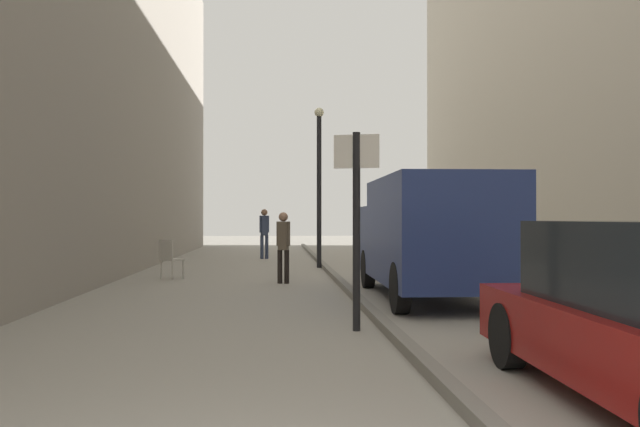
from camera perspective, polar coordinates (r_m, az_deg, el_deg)
ground_plane at (r=14.26m, az=-4.45°, el=-6.34°), size 80.00×80.00×0.00m
kerb_strip at (r=14.33m, az=1.91°, el=-6.07°), size 0.16×40.00×0.12m
pedestrian_main_foreground at (r=23.70m, az=-4.88°, el=-1.46°), size 0.35×0.25×1.80m
pedestrian_mid_block at (r=14.73m, az=-3.22°, el=-2.53°), size 0.31×0.23×1.61m
delivery_van at (r=12.11m, az=9.54°, el=-1.77°), size 2.04×5.45×2.18m
street_sign_post at (r=8.55m, az=3.20°, el=0.07°), size 0.58×0.20×2.60m
lamp_post at (r=19.40m, az=-0.08°, el=3.29°), size 0.28×0.28×4.76m
cafe_chair_near_window at (r=16.22m, az=-13.01°, el=-3.67°), size 0.62×0.62×0.94m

